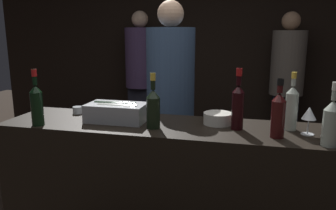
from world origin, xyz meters
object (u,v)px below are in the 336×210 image
at_px(white_wine_bottle, 332,122).
at_px(person_in_hoodie, 170,99).
at_px(person_blond_tee, 141,74).
at_px(person_grey_polo, 287,80).
at_px(champagne_bottle, 153,107).
at_px(candle_votive, 78,110).
at_px(red_wine_bottle_tall, 238,104).
at_px(bowl_white, 218,118).
at_px(red_wine_bottle_burgundy, 37,103).
at_px(red_wine_bottle_black_foil, 278,113).
at_px(wine_glass, 309,114).
at_px(ice_bin_with_bottles, 117,111).
at_px(rose_wine_bottle, 292,106).

relative_size(white_wine_bottle, person_in_hoodie, 0.18).
bearing_deg(person_blond_tee, person_grey_polo, 104.94).
bearing_deg(champagne_bottle, white_wine_bottle, -5.69).
height_order(person_in_hoodie, person_blond_tee, person_blond_tee).
distance_m(candle_votive, red_wine_bottle_tall, 1.13).
height_order(red_wine_bottle_tall, person_grey_polo, person_grey_polo).
bearing_deg(person_grey_polo, bowl_white, 84.29).
bearing_deg(red_wine_bottle_burgundy, candle_votive, 76.01).
distance_m(red_wine_bottle_burgundy, person_blond_tee, 2.37).
relative_size(red_wine_bottle_black_foil, red_wine_bottle_burgundy, 0.93).
height_order(wine_glass, person_grey_polo, person_grey_polo).
height_order(red_wine_bottle_burgundy, person_in_hoodie, person_in_hoodie).
xyz_separation_m(ice_bin_with_bottles, red_wine_bottle_burgundy, (-0.43, -0.21, 0.08)).
distance_m(wine_glass, white_wine_bottle, 0.19).
height_order(red_wine_bottle_tall, rose_wine_bottle, red_wine_bottle_tall).
bearing_deg(ice_bin_with_bottles, red_wine_bottle_black_foil, -6.48).
bearing_deg(wine_glass, candle_votive, 174.40).
relative_size(person_in_hoodie, person_grey_polo, 1.01).
bearing_deg(person_in_hoodie, red_wine_bottle_tall, -81.39).
relative_size(ice_bin_with_bottles, wine_glass, 2.37).
height_order(wine_glass, white_wine_bottle, white_wine_bottle).
relative_size(bowl_white, champagne_bottle, 0.54).
bearing_deg(wine_glass, ice_bin_with_bottles, 179.15).
bearing_deg(red_wine_bottle_black_foil, champagne_bottle, 178.86).
bearing_deg(champagne_bottle, red_wine_bottle_burgundy, -171.26).
xyz_separation_m(red_wine_bottle_tall, red_wine_bottle_burgundy, (-1.20, -0.20, -0.01)).
bearing_deg(red_wine_bottle_tall, candle_votive, 173.18).
relative_size(ice_bin_with_bottles, person_grey_polo, 0.21).
height_order(ice_bin_with_bottles, wine_glass, wine_glass).
height_order(wine_glass, red_wine_bottle_tall, red_wine_bottle_tall).
height_order(bowl_white, person_in_hoodie, person_in_hoodie).
bearing_deg(person_blond_tee, white_wine_bottle, 52.20).
xyz_separation_m(wine_glass, red_wine_bottle_burgundy, (-1.59, -0.19, 0.02)).
relative_size(bowl_white, red_wine_bottle_tall, 0.50).
bearing_deg(rose_wine_bottle, person_in_hoodie, 144.49).
bearing_deg(wine_glass, person_blond_tee, 128.09).
distance_m(candle_votive, person_in_hoodie, 0.78).
distance_m(bowl_white, red_wine_bottle_burgundy, 1.12).
bearing_deg(red_wine_bottle_burgundy, bowl_white, 15.18).
xyz_separation_m(red_wine_bottle_burgundy, rose_wine_bottle, (1.50, 0.27, 0.00)).
bearing_deg(red_wine_bottle_black_foil, person_in_hoodie, 134.68).
xyz_separation_m(white_wine_bottle, person_grey_polo, (0.03, 2.35, -0.11)).
bearing_deg(red_wine_bottle_burgundy, person_grey_polo, 54.30).
bearing_deg(red_wine_bottle_tall, person_in_hoodie, 129.60).
xyz_separation_m(champagne_bottle, person_blond_tee, (-0.83, 2.25, -0.09)).
bearing_deg(person_in_hoodie, rose_wine_bottle, -66.50).
bearing_deg(person_blond_tee, wine_glass, 53.14).
bearing_deg(candle_votive, person_grey_polo, 51.46).
distance_m(champagne_bottle, white_wine_bottle, 0.96).
bearing_deg(red_wine_bottle_burgundy, rose_wine_bottle, 10.05).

